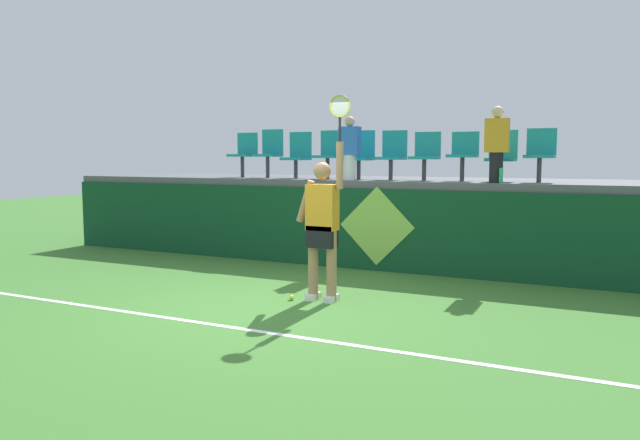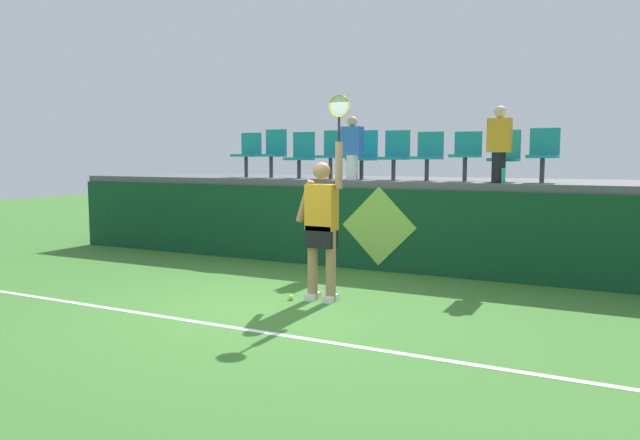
{
  "view_description": "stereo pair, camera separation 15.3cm",
  "coord_description": "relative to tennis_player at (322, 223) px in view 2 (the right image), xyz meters",
  "views": [
    {
      "loc": [
        3.75,
        -6.18,
        1.83
      ],
      "look_at": [
        0.21,
        1.05,
        0.99
      ],
      "focal_mm": 34.06,
      "sensor_mm": 36.0,
      "label": 1
    },
    {
      "loc": [
        3.89,
        -6.12,
        1.83
      ],
      "look_at": [
        0.21,
        1.05,
        0.99
      ],
      "focal_mm": 34.06,
      "sensor_mm": 36.0,
      "label": 2
    }
  ],
  "objects": [
    {
      "name": "spectator_1",
      "position": [
        1.68,
        2.54,
        1.04
      ],
      "size": [
        0.34,
        0.2,
        1.14
      ],
      "color": "black",
      "rests_on": "spectator_platform"
    },
    {
      "name": "stadium_chair_6",
      "position": [
        0.45,
        3.01,
        0.89
      ],
      "size": [
        0.44,
        0.42,
        0.81
      ],
      "color": "#38383D",
      "rests_on": "spectator_platform"
    },
    {
      "name": "stadium_chair_1",
      "position": [
        -2.56,
        3.01,
        0.95
      ],
      "size": [
        0.44,
        0.42,
        0.91
      ],
      "color": "#38383D",
      "rests_on": "spectator_platform"
    },
    {
      "name": "stadium_chair_3",
      "position": [
        -1.32,
        3.01,
        0.92
      ],
      "size": [
        0.44,
        0.42,
        0.86
      ],
      "color": "#38383D",
      "rests_on": "spectator_platform"
    },
    {
      "name": "stadium_chair_4",
      "position": [
        -0.72,
        3.01,
        0.89
      ],
      "size": [
        0.44,
        0.42,
        0.85
      ],
      "color": "#38383D",
      "rests_on": "spectator_platform"
    },
    {
      "name": "tennis_player",
      "position": [
        0.0,
        0.0,
        0.0
      ],
      "size": [
        0.75,
        0.26,
        2.59
      ],
      "color": "white",
      "rests_on": "ground_plane"
    },
    {
      "name": "spectator_0",
      "position": [
        -0.72,
        2.53,
        0.99
      ],
      "size": [
        0.34,
        0.2,
        1.06
      ],
      "color": "white",
      "rests_on": "spectator_platform"
    },
    {
      "name": "court_back_wall",
      "position": [
        -0.43,
        2.31,
        -0.34
      ],
      "size": [
        12.34,
        0.2,
        1.32
      ],
      "primitive_type": "cube",
      "color": "#0F4223",
      "rests_on": "ground_plane"
    },
    {
      "name": "stadium_chair_9",
      "position": [
        2.25,
        3.01,
        0.91
      ],
      "size": [
        0.44,
        0.42,
        0.83
      ],
      "color": "#38383D",
      "rests_on": "spectator_platform"
    },
    {
      "name": "stadium_chair_0",
      "position": [
        -3.13,
        3.0,
        0.93
      ],
      "size": [
        0.44,
        0.42,
        0.85
      ],
      "color": "#38383D",
      "rests_on": "spectator_platform"
    },
    {
      "name": "court_baseline_stripe",
      "position": [
        -0.43,
        -1.55,
        -1.0
      ],
      "size": [
        11.1,
        0.08,
        0.01
      ],
      "primitive_type": "cube",
      "color": "white",
      "rests_on": "ground_plane"
    },
    {
      "name": "stadium_chair_7",
      "position": [
        1.08,
        3.0,
        0.9
      ],
      "size": [
        0.44,
        0.42,
        0.8
      ],
      "color": "#38383D",
      "rests_on": "spectator_platform"
    },
    {
      "name": "wall_signage_mount",
      "position": [
        -0.11,
        2.21,
        -1.0
      ],
      "size": [
        1.27,
        0.01,
        1.36
      ],
      "color": "#0F4223",
      "rests_on": "ground_plane"
    },
    {
      "name": "stadium_chair_2",
      "position": [
        -1.97,
        3.01,
        0.89
      ],
      "size": [
        0.44,
        0.42,
        0.85
      ],
      "color": "#38383D",
      "rests_on": "spectator_platform"
    },
    {
      "name": "stadium_chair_5",
      "position": [
        -0.13,
        3.01,
        0.9
      ],
      "size": [
        0.44,
        0.42,
        0.84
      ],
      "color": "#38383D",
      "rests_on": "spectator_platform"
    },
    {
      "name": "spectator_platform",
      "position": [
        -0.43,
        3.53,
        0.38
      ],
      "size": [
        12.34,
        2.54,
        0.12
      ],
      "primitive_type": "cube",
      "color": "#56565B",
      "rests_on": "court_back_wall"
    },
    {
      "name": "stadium_chair_8",
      "position": [
        1.68,
        3.01,
        0.88
      ],
      "size": [
        0.44,
        0.42,
        0.81
      ],
      "color": "#38383D",
      "rests_on": "spectator_platform"
    },
    {
      "name": "water_bottle",
      "position": [
        1.77,
        2.44,
        0.56
      ],
      "size": [
        0.06,
        0.06,
        0.23
      ],
      "primitive_type": "cylinder",
      "color": "#26B272",
      "rests_on": "spectator_platform"
    },
    {
      "name": "ground_plane",
      "position": [
        -0.43,
        -0.68,
        -1.0
      ],
      "size": [
        40.0,
        40.0,
        0.0
      ],
      "primitive_type": "plane",
      "color": "#3D752D"
    },
    {
      "name": "tennis_ball",
      "position": [
        -0.37,
        -0.16,
        -0.97
      ],
      "size": [
        0.07,
        0.07,
        0.07
      ],
      "primitive_type": "sphere",
      "color": "#D1E533",
      "rests_on": "ground_plane"
    }
  ]
}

